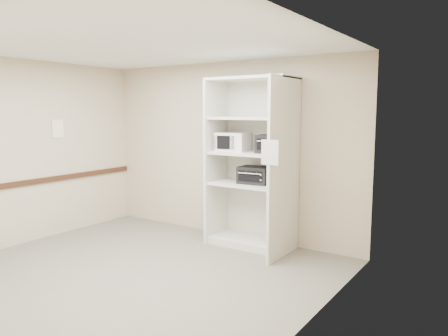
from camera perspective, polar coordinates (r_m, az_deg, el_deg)
The scene contains 12 objects.
floor at distance 5.58m, azimuth -11.36°, elevation -13.16°, with size 4.50×4.00×0.01m, color #605C52.
ceiling at distance 5.28m, azimuth -12.13°, elevation 15.46°, with size 4.50×4.00×0.01m, color white.
wall_back at distance 6.80m, azimuth 0.37°, elevation 2.38°, with size 4.50×0.02×2.70m, color #B8A98A.
wall_left at distance 7.04m, azimuth -24.69°, elevation 1.88°, with size 0.02×4.00×2.70m, color #B8A98A.
wall_right at distance 3.99m, azimuth 11.56°, elevation -1.32°, with size 0.02×4.00×2.70m, color #B8A98A.
shelving_unit at distance 6.23m, azimuth 3.97°, elevation -0.13°, with size 1.24×0.92×2.42m.
microwave at distance 6.40m, azimuth 1.15°, elevation 3.45°, with size 0.45×0.34×0.27m, color white.
toaster_oven_upper at distance 6.09m, azimuth 6.48°, elevation 3.13°, with size 0.44×0.33×0.25m, color black.
toaster_oven_lower at distance 6.25m, azimuth 4.06°, elevation -0.92°, with size 0.44×0.33×0.24m, color black.
paper_sign at distance 5.37m, azimuth 6.00°, elevation 2.03°, with size 0.24×0.01×0.30m, color white.
chair_rail at distance 7.07m, azimuth -24.40°, elevation -1.76°, with size 0.04×3.98×0.08m, color #361D11.
wall_poster at distance 7.33m, azimuth -20.89°, elevation 4.82°, with size 0.01×0.20×0.28m, color white.
Camera 1 is at (3.74, -3.66, 1.94)m, focal length 35.00 mm.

